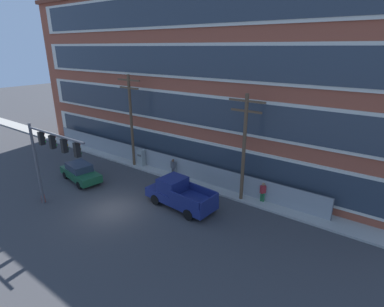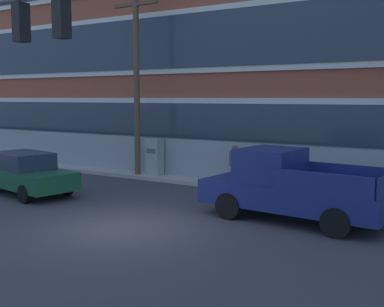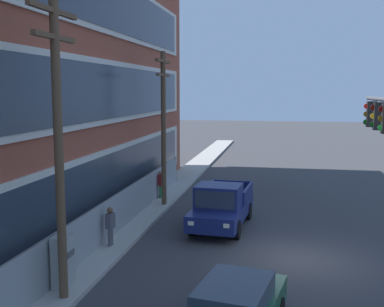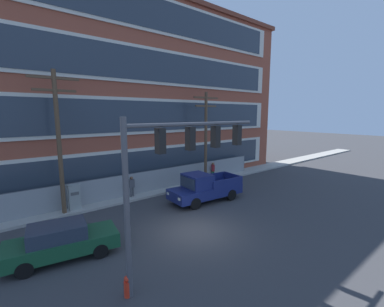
{
  "view_description": "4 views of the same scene",
  "coord_description": "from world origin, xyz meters",
  "px_view_note": "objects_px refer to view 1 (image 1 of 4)",
  "views": [
    {
      "loc": [
        15.93,
        -11.96,
        11.14
      ],
      "look_at": [
        3.33,
        5.26,
        3.51
      ],
      "focal_mm": 28.0,
      "sensor_mm": 36.0,
      "label": 1
    },
    {
      "loc": [
        8.56,
        -10.0,
        3.61
      ],
      "look_at": [
        0.93,
        2.15,
        1.93
      ],
      "focal_mm": 45.0,
      "sensor_mm": 36.0,
      "label": 2
    },
    {
      "loc": [
        -17.41,
        0.68,
        6.19
      ],
      "look_at": [
        0.12,
        3.98,
        3.82
      ],
      "focal_mm": 45.0,
      "sensor_mm": 36.0,
      "label": 3
    },
    {
      "loc": [
        -8.4,
        -9.99,
        6.28
      ],
      "look_at": [
        2.81,
        3.72,
        3.53
      ],
      "focal_mm": 24.0,
      "sensor_mm": 36.0,
      "label": 4
    }
  ],
  "objects_px": {
    "utility_pole_midblock": "(244,144)",
    "utility_pole_near_corner": "(131,117)",
    "traffic_signal_mast": "(50,150)",
    "electrical_cabinet": "(141,158)",
    "pedestrian_by_fence": "(173,167)",
    "sedan_dark_green": "(80,172)",
    "pickup_truck_navy": "(179,194)",
    "fire_hydrant": "(43,198)",
    "pedestrian_near_cabinet": "(263,191)"
  },
  "relations": [
    {
      "from": "pedestrian_by_fence",
      "to": "fire_hydrant",
      "type": "xyz_separation_m",
      "value": [
        -4.86,
        -9.52,
        -0.59
      ]
    },
    {
      "from": "traffic_signal_mast",
      "to": "pickup_truck_navy",
      "type": "distance_m",
      "value": 9.32
    },
    {
      "from": "traffic_signal_mast",
      "to": "utility_pole_midblock",
      "type": "height_order",
      "value": "utility_pole_midblock"
    },
    {
      "from": "sedan_dark_green",
      "to": "pedestrian_by_fence",
      "type": "relative_size",
      "value": 2.83
    },
    {
      "from": "pickup_truck_navy",
      "to": "traffic_signal_mast",
      "type": "bearing_deg",
      "value": -138.48
    },
    {
      "from": "utility_pole_near_corner",
      "to": "pedestrian_by_fence",
      "type": "height_order",
      "value": "utility_pole_near_corner"
    },
    {
      "from": "pedestrian_near_cabinet",
      "to": "traffic_signal_mast",
      "type": "bearing_deg",
      "value": -139.01
    },
    {
      "from": "traffic_signal_mast",
      "to": "pedestrian_near_cabinet",
      "type": "bearing_deg",
      "value": 40.99
    },
    {
      "from": "pedestrian_near_cabinet",
      "to": "fire_hydrant",
      "type": "relative_size",
      "value": 2.17
    },
    {
      "from": "fire_hydrant",
      "to": "pedestrian_near_cabinet",
      "type": "bearing_deg",
      "value": 35.85
    },
    {
      "from": "pedestrian_near_cabinet",
      "to": "pedestrian_by_fence",
      "type": "bearing_deg",
      "value": -178.86
    },
    {
      "from": "sedan_dark_green",
      "to": "fire_hydrant",
      "type": "relative_size",
      "value": 6.12
    },
    {
      "from": "traffic_signal_mast",
      "to": "pedestrian_near_cabinet",
      "type": "distance_m",
      "value": 15.27
    },
    {
      "from": "utility_pole_near_corner",
      "to": "electrical_cabinet",
      "type": "xyz_separation_m",
      "value": [
        0.7,
        0.33,
        -4.04
      ]
    },
    {
      "from": "pickup_truck_navy",
      "to": "pedestrian_near_cabinet",
      "type": "height_order",
      "value": "pickup_truck_navy"
    },
    {
      "from": "pickup_truck_navy",
      "to": "utility_pole_near_corner",
      "type": "height_order",
      "value": "utility_pole_near_corner"
    },
    {
      "from": "traffic_signal_mast",
      "to": "utility_pole_near_corner",
      "type": "distance_m",
      "value": 9.49
    },
    {
      "from": "utility_pole_near_corner",
      "to": "fire_hydrant",
      "type": "height_order",
      "value": "utility_pole_near_corner"
    },
    {
      "from": "pickup_truck_navy",
      "to": "utility_pole_midblock",
      "type": "xyz_separation_m",
      "value": [
        3.29,
        3.48,
        3.6
      ]
    },
    {
      "from": "pedestrian_near_cabinet",
      "to": "pedestrian_by_fence",
      "type": "relative_size",
      "value": 1.0
    },
    {
      "from": "traffic_signal_mast",
      "to": "pedestrian_by_fence",
      "type": "xyz_separation_m",
      "value": [
        2.65,
        9.55,
        -3.67
      ]
    },
    {
      "from": "sedan_dark_green",
      "to": "utility_pole_near_corner",
      "type": "height_order",
      "value": "utility_pole_near_corner"
    },
    {
      "from": "pedestrian_by_fence",
      "to": "fire_hydrant",
      "type": "bearing_deg",
      "value": -117.08
    },
    {
      "from": "pickup_truck_navy",
      "to": "utility_pole_near_corner",
      "type": "relative_size",
      "value": 0.64
    },
    {
      "from": "pedestrian_by_fence",
      "to": "sedan_dark_green",
      "type": "bearing_deg",
      "value": -137.78
    },
    {
      "from": "pickup_truck_navy",
      "to": "pedestrian_by_fence",
      "type": "distance_m",
      "value": 5.4
    },
    {
      "from": "sedan_dark_green",
      "to": "pedestrian_by_fence",
      "type": "xyz_separation_m",
      "value": [
        6.01,
        5.46,
        0.18
      ]
    },
    {
      "from": "utility_pole_near_corner",
      "to": "utility_pole_midblock",
      "type": "bearing_deg",
      "value": -0.43
    },
    {
      "from": "pickup_truck_navy",
      "to": "utility_pole_near_corner",
      "type": "xyz_separation_m",
      "value": [
        -8.51,
        3.57,
        3.95
      ]
    },
    {
      "from": "sedan_dark_green",
      "to": "utility_pole_midblock",
      "type": "distance_m",
      "value": 14.52
    },
    {
      "from": "pickup_truck_navy",
      "to": "pedestrian_by_fence",
      "type": "xyz_separation_m",
      "value": [
        -3.77,
        3.87,
        -0.0
      ]
    },
    {
      "from": "fire_hydrant",
      "to": "sedan_dark_green",
      "type": "bearing_deg",
      "value": 105.79
    },
    {
      "from": "pedestrian_near_cabinet",
      "to": "electrical_cabinet",
      "type": "bearing_deg",
      "value": -179.34
    },
    {
      "from": "utility_pole_midblock",
      "to": "utility_pole_near_corner",
      "type": "bearing_deg",
      "value": 179.57
    },
    {
      "from": "traffic_signal_mast",
      "to": "pedestrian_near_cabinet",
      "type": "relative_size",
      "value": 3.72
    },
    {
      "from": "electrical_cabinet",
      "to": "fire_hydrant",
      "type": "distance_m",
      "value": 9.59
    },
    {
      "from": "pedestrian_by_fence",
      "to": "fire_hydrant",
      "type": "relative_size",
      "value": 2.17
    },
    {
      "from": "fire_hydrant",
      "to": "utility_pole_near_corner",
      "type": "bearing_deg",
      "value": 89.2
    },
    {
      "from": "traffic_signal_mast",
      "to": "electrical_cabinet",
      "type": "xyz_separation_m",
      "value": [
        -1.39,
        9.58,
        -3.76
      ]
    },
    {
      "from": "sedan_dark_green",
      "to": "utility_pole_midblock",
      "type": "xyz_separation_m",
      "value": [
        13.07,
        5.07,
        3.77
      ]
    },
    {
      "from": "pedestrian_by_fence",
      "to": "fire_hydrant",
      "type": "distance_m",
      "value": 10.7
    },
    {
      "from": "pickup_truck_navy",
      "to": "fire_hydrant",
      "type": "bearing_deg",
      "value": -146.83
    },
    {
      "from": "traffic_signal_mast",
      "to": "pedestrian_by_fence",
      "type": "bearing_deg",
      "value": 74.51
    },
    {
      "from": "pickup_truck_navy",
      "to": "electrical_cabinet",
      "type": "bearing_deg",
      "value": 153.49
    },
    {
      "from": "pickup_truck_navy",
      "to": "utility_pole_midblock",
      "type": "height_order",
      "value": "utility_pole_midblock"
    },
    {
      "from": "traffic_signal_mast",
      "to": "fire_hydrant",
      "type": "relative_size",
      "value": 8.06
    },
    {
      "from": "electrical_cabinet",
      "to": "sedan_dark_green",
      "type": "bearing_deg",
      "value": -109.78
    },
    {
      "from": "utility_pole_near_corner",
      "to": "pedestrian_near_cabinet",
      "type": "relative_size",
      "value": 5.22
    },
    {
      "from": "pickup_truck_navy",
      "to": "pedestrian_near_cabinet",
      "type": "xyz_separation_m",
      "value": [
        4.77,
        4.04,
        -0.0
      ]
    },
    {
      "from": "sedan_dark_green",
      "to": "pedestrian_near_cabinet",
      "type": "height_order",
      "value": "pedestrian_near_cabinet"
    }
  ]
}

